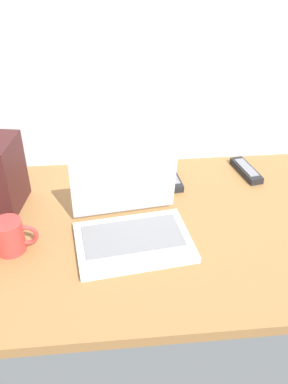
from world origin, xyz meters
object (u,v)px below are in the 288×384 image
at_px(coffee_mug, 10,236).
at_px(remote_control_far, 246,170).
at_px(remote_control_near, 171,177).
at_px(laptop, 130,222).

xyz_separation_m(coffee_mug, remote_control_far, (0.74, 0.32, -0.04)).
bearing_deg(coffee_mug, remote_control_near, 32.59).
height_order(coffee_mug, remote_control_near, coffee_mug).
relative_size(remote_control_near, remote_control_far, 0.99).
bearing_deg(remote_control_near, remote_control_far, 4.41).
xyz_separation_m(laptop, remote_control_near, (0.16, 0.27, -0.03)).
xyz_separation_m(laptop, coffee_mug, (-0.32, -0.03, 0.00)).
height_order(laptop, coffee_mug, laptop).
bearing_deg(laptop, remote_control_far, 34.80).
relative_size(laptop, coffee_mug, 2.85).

